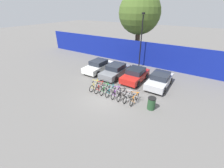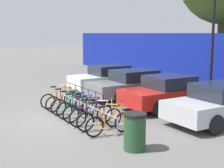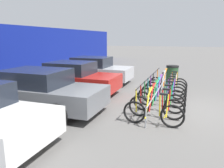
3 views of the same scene
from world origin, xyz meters
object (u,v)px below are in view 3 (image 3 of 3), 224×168
at_px(bicycle_silver, 166,86).
at_px(bicycle_teal, 161,96).
at_px(bicycle_green, 159,101).
at_px(bicycle_yellow, 153,113).
at_px(bike_rack, 158,91).
at_px(bicycle_orange, 168,84).
at_px(trash_bin, 172,75).
at_px(car_silver, 93,70).
at_px(car_red, 73,78).
at_px(bicycle_black, 165,89).
at_px(car_grey, 39,91).
at_px(bicycle_purple, 163,93).
at_px(bicycle_red, 156,106).

bearing_deg(bicycle_silver, bicycle_teal, -178.40).
bearing_deg(bicycle_green, bicycle_yellow, 177.01).
height_order(bike_rack, bicycle_orange, bicycle_orange).
xyz_separation_m(bicycle_green, trash_bin, (4.48, -0.07, 0.14)).
xyz_separation_m(bike_rack, car_silver, (2.95, 3.93, 0.19)).
xyz_separation_m(bicycle_silver, car_red, (-1.11, 3.89, 0.31)).
xyz_separation_m(bicycle_black, car_grey, (-2.97, 3.79, 0.31)).
height_order(bicycle_yellow, car_red, car_red).
relative_size(bicycle_green, bicycle_silver, 1.00).
bearing_deg(bicycle_purple, bicycle_green, 179.96).
relative_size(bicycle_teal, trash_bin, 1.66).
height_order(bicycle_red, bicycle_orange, same).
distance_m(bicycle_teal, bicycle_silver, 1.75).
distance_m(bicycle_red, bicycle_green, 0.59).
relative_size(bicycle_green, bicycle_teal, 1.00).
height_order(bicycle_silver, bicycle_orange, same).
height_order(bike_rack, bicycle_black, bicycle_black).
xyz_separation_m(bicycle_red, bicycle_black, (2.38, 0.00, 0.00)).
bearing_deg(bicycle_purple, bicycle_red, 179.96).
xyz_separation_m(bicycle_silver, trash_bin, (2.11, -0.07, 0.14)).
distance_m(bicycle_yellow, car_silver, 6.50).
xyz_separation_m(bicycle_green, bicycle_teal, (0.62, 0.00, 0.00)).
distance_m(bicycle_red, bicycle_teal, 1.21).
distance_m(bicycle_green, bicycle_orange, 3.00).
xyz_separation_m(bicycle_green, car_silver, (3.85, 4.08, 0.31)).
height_order(bicycle_silver, car_red, car_red).
height_order(car_red, car_silver, same).
relative_size(bicycle_purple, car_red, 0.43).
bearing_deg(bike_rack, bicycle_green, -170.62).
height_order(bicycle_purple, car_red, car_red).
xyz_separation_m(bicycle_green, bicycle_orange, (3.00, 0.00, 0.00)).
height_order(bicycle_yellow, trash_bin, bicycle_yellow).
bearing_deg(bicycle_purple, bicycle_orange, -0.04).
relative_size(bicycle_yellow, bicycle_green, 1.00).
height_order(car_grey, trash_bin, car_grey).
distance_m(bicycle_yellow, trash_bin, 5.68).
height_order(bicycle_silver, car_silver, car_silver).
relative_size(bicycle_teal, bicycle_purple, 1.00).
bearing_deg(bicycle_red, bicycle_yellow, 179.09).
relative_size(bicycle_green, bicycle_black, 1.00).
relative_size(bike_rack, bicycle_yellow, 2.77).
bearing_deg(bicycle_purple, trash_bin, -1.23).
distance_m(bike_rack, car_silver, 4.92).
relative_size(bicycle_yellow, bicycle_orange, 1.00).
relative_size(bicycle_teal, car_red, 0.43).
bearing_deg(bicycle_red, car_grey, 98.01).
bearing_deg(bicycle_orange, car_red, 110.49).
bearing_deg(bicycle_yellow, trash_bin, -1.44).
bearing_deg(car_silver, bicycle_orange, -101.83).
bearing_deg(bicycle_teal, car_red, 78.82).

